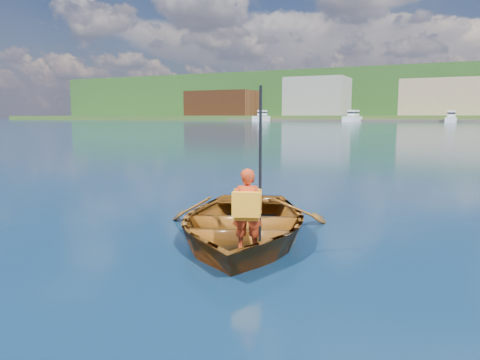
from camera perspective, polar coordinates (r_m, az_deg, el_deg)
ground at (r=7.22m, az=12.00°, el=-6.36°), size 600.00×600.00×0.00m
rowboat at (r=6.67m, az=0.21°, el=-5.26°), size 3.80×4.42×0.77m
child_paddler at (r=5.70m, az=0.90°, el=-3.44°), size 0.44×0.43×2.01m
shoreline at (r=243.57m, az=25.94°, el=9.02°), size 400.00×140.00×22.00m
dock at (r=154.82m, az=25.61°, el=6.52°), size 160.04×9.63×0.80m
waterfront_buildings at (r=172.17m, az=23.17°, el=9.16°), size 202.00×16.00×14.00m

